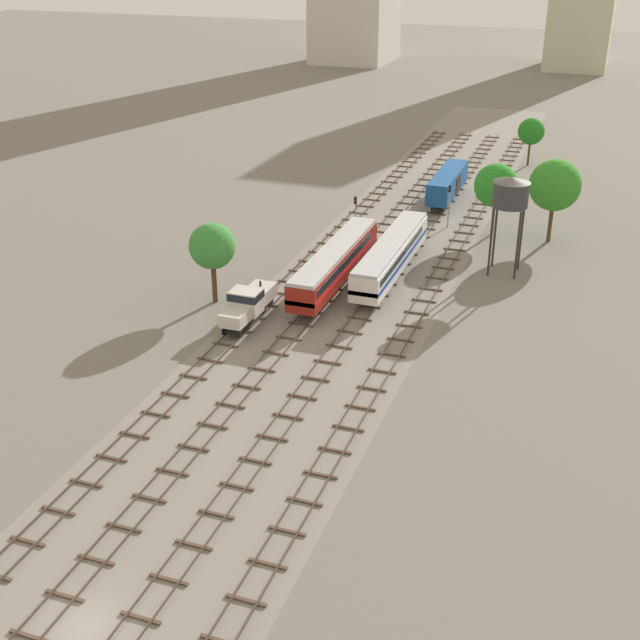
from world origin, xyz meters
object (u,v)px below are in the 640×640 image
freight_boxcar_centre_left_midfar (448,183)px  signal_post_nearest (355,211)px  diesel_railcar_centre_left_mid (391,254)px  shunter_loco_far_left_nearest (248,303)px  signal_post_near (449,200)px  diesel_railcar_left_near (335,262)px  water_tower (511,194)px

freight_boxcar_centre_left_midfar → signal_post_nearest: bearing=-111.2°
diesel_railcar_centre_left_mid → signal_post_nearest: (-7.05, 10.20, 0.66)m
shunter_loco_far_left_nearest → signal_post_near: 34.67m
signal_post_nearest → diesel_railcar_centre_left_mid: bearing=-55.3°
shunter_loco_far_left_nearest → diesel_railcar_centre_left_mid: (9.40, 14.92, 0.59)m
shunter_loco_far_left_nearest → diesel_railcar_left_near: diesel_railcar_left_near is taller
water_tower → signal_post_nearest: size_ratio=2.01×
diesel_railcar_left_near → freight_boxcar_centre_left_midfar: 32.83m
diesel_railcar_left_near → diesel_railcar_centre_left_mid: (4.70, 4.07, 0.00)m
shunter_loco_far_left_nearest → water_tower: bearing=45.0°
signal_post_nearest → shunter_loco_far_left_nearest: bearing=-95.3°
freight_boxcar_centre_left_midfar → signal_post_near: size_ratio=2.62×
diesel_railcar_left_near → water_tower: size_ratio=2.00×
diesel_railcar_centre_left_mid → freight_boxcar_centre_left_midfar: 28.42m
shunter_loco_far_left_nearest → signal_post_nearest: signal_post_nearest is taller
diesel_railcar_left_near → diesel_railcar_centre_left_mid: same height
signal_post_near → shunter_loco_far_left_nearest: bearing=-109.8°
diesel_railcar_left_near → signal_post_nearest: signal_post_nearest is taller
diesel_railcar_centre_left_mid → signal_post_near: (2.35, 17.67, 0.80)m
freight_boxcar_centre_left_midfar → water_tower: (10.81, -23.10, 6.10)m
freight_boxcar_centre_left_midfar → water_tower: 26.22m
shunter_loco_far_left_nearest → signal_post_nearest: 25.26m
diesel_railcar_left_near → freight_boxcar_centre_left_midfar: (4.71, 32.49, -0.15)m
water_tower → shunter_loco_far_left_nearest: bearing=-135.0°
diesel_railcar_centre_left_mid → signal_post_near: 17.85m
diesel_railcar_left_near → signal_post_near: bearing=72.0°
signal_post_nearest → signal_post_near: size_ratio=0.95×
shunter_loco_far_left_nearest → signal_post_near: signal_post_near is taller
diesel_railcar_centre_left_mid → signal_post_near: signal_post_near is taller
freight_boxcar_centre_left_midfar → water_tower: size_ratio=1.36×
freight_boxcar_centre_left_midfar → signal_post_nearest: (-7.06, -18.21, 0.81)m
shunter_loco_far_left_nearest → signal_post_near: (11.75, 32.59, 1.39)m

